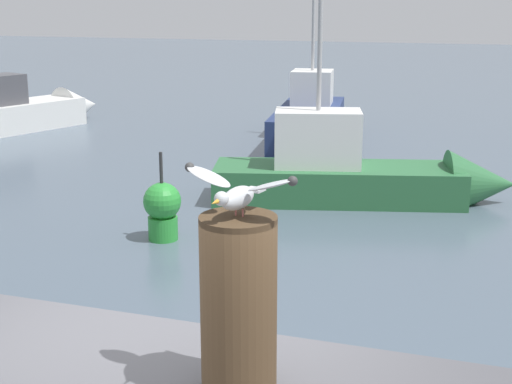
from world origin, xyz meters
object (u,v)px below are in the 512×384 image
at_px(mooring_post, 239,304).
at_px(boat_navy, 306,125).
at_px(seagull, 237,192).
at_px(channel_buoy, 162,209).
at_px(boat_white, 15,112).
at_px(boat_green, 370,175).

height_order(mooring_post, boat_navy, boat_navy).
relative_size(seagull, channel_buoy, 0.42).
bearing_deg(boat_white, seagull, -50.45).
bearing_deg(boat_green, boat_navy, 117.32).
relative_size(boat_green, boat_white, 0.89).
distance_m(seagull, boat_white, 18.11).
bearing_deg(boat_green, channel_buoy, -129.26).
height_order(seagull, boat_green, boat_green).
relative_size(boat_white, boat_navy, 1.04).
bearing_deg(boat_white, boat_green, -22.10).
relative_size(mooring_post, boat_navy, 0.14).
xyz_separation_m(boat_green, channel_buoy, (-2.54, -3.10, -0.01)).
bearing_deg(boat_green, boat_white, 157.90).
bearing_deg(boat_green, mooring_post, -84.05).
bearing_deg(mooring_post, boat_green, 95.95).
relative_size(seagull, boat_green, 0.10).
distance_m(mooring_post, seagull, 0.53).
xyz_separation_m(seagull, boat_navy, (-3.34, 14.16, -2.11)).
height_order(mooring_post, seagull, seagull).
bearing_deg(channel_buoy, boat_green, 50.74).
bearing_deg(mooring_post, seagull, -101.77).
distance_m(mooring_post, channel_buoy, 7.59).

